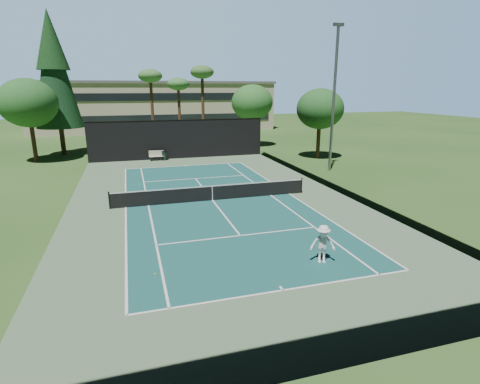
# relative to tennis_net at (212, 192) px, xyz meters

# --- Properties ---
(ground) EXTENTS (160.00, 160.00, 0.00)m
(ground) POSITION_rel_tennis_net_xyz_m (0.00, 0.00, -0.56)
(ground) COLOR #2D541F
(ground) RESTS_ON ground
(apron_slab) EXTENTS (18.00, 32.00, 0.01)m
(apron_slab) POSITION_rel_tennis_net_xyz_m (0.00, 0.00, -0.55)
(apron_slab) COLOR #577552
(apron_slab) RESTS_ON ground
(court_surface) EXTENTS (10.97, 23.77, 0.01)m
(court_surface) POSITION_rel_tennis_net_xyz_m (0.00, 0.00, -0.55)
(court_surface) COLOR #1A5350
(court_surface) RESTS_ON ground
(court_lines) EXTENTS (11.07, 23.87, 0.01)m
(court_lines) POSITION_rel_tennis_net_xyz_m (0.00, 0.00, -0.54)
(court_lines) COLOR white
(court_lines) RESTS_ON ground
(tennis_net) EXTENTS (12.90, 0.10, 1.10)m
(tennis_net) POSITION_rel_tennis_net_xyz_m (0.00, 0.00, 0.00)
(tennis_net) COLOR black
(tennis_net) RESTS_ON ground
(fence) EXTENTS (18.04, 32.05, 4.03)m
(fence) POSITION_rel_tennis_net_xyz_m (0.00, 0.06, 1.45)
(fence) COLOR black
(fence) RESTS_ON ground
(player) EXTENTS (1.23, 0.96, 1.67)m
(player) POSITION_rel_tennis_net_xyz_m (2.49, -10.20, 0.28)
(player) COLOR white
(player) RESTS_ON ground
(tennis_ball_a) EXTENTS (0.08, 0.08, 0.08)m
(tennis_ball_a) POSITION_rel_tennis_net_xyz_m (-4.39, -9.32, -0.52)
(tennis_ball_a) COLOR #CDDB31
(tennis_ball_a) RESTS_ON ground
(tennis_ball_b) EXTENTS (0.07, 0.07, 0.07)m
(tennis_ball_b) POSITION_rel_tennis_net_xyz_m (-1.04, 1.36, -0.52)
(tennis_ball_b) COLOR #CDE534
(tennis_ball_b) RESTS_ON ground
(tennis_ball_c) EXTENTS (0.06, 0.06, 0.06)m
(tennis_ball_c) POSITION_rel_tennis_net_xyz_m (2.15, 4.15, -0.53)
(tennis_ball_c) COLOR yellow
(tennis_ball_c) RESTS_ON ground
(tennis_ball_d) EXTENTS (0.08, 0.08, 0.08)m
(tennis_ball_d) POSITION_rel_tennis_net_xyz_m (-4.46, 5.62, -0.52)
(tennis_ball_d) COLOR #CBD530
(tennis_ball_d) RESTS_ON ground
(park_bench) EXTENTS (1.50, 0.45, 1.02)m
(park_bench) POSITION_rel_tennis_net_xyz_m (-2.40, 15.47, -0.01)
(park_bench) COLOR beige
(park_bench) RESTS_ON ground
(trash_bin) EXTENTS (0.56, 0.56, 0.95)m
(trash_bin) POSITION_rel_tennis_net_xyz_m (-1.60, 15.44, -0.08)
(trash_bin) COLOR black
(trash_bin) RESTS_ON ground
(pine_tree) EXTENTS (4.80, 4.80, 15.00)m
(pine_tree) POSITION_rel_tennis_net_xyz_m (-12.00, 22.00, 9.00)
(pine_tree) COLOR #442C1D
(pine_tree) RESTS_ON ground
(palm_a) EXTENTS (2.80, 2.80, 9.32)m
(palm_a) POSITION_rel_tennis_net_xyz_m (-2.00, 24.00, 7.63)
(palm_a) COLOR #4A2D20
(palm_a) RESTS_ON ground
(palm_b) EXTENTS (2.80, 2.80, 8.42)m
(palm_b) POSITION_rel_tennis_net_xyz_m (1.50, 26.00, 6.80)
(palm_b) COLOR #4D3221
(palm_b) RESTS_ON ground
(palm_c) EXTENTS (2.80, 2.80, 9.77)m
(palm_c) POSITION_rel_tennis_net_xyz_m (4.00, 23.00, 8.05)
(palm_c) COLOR #49301F
(palm_c) RESTS_ON ground
(decid_tree_a) EXTENTS (5.12, 5.12, 7.62)m
(decid_tree_a) POSITION_rel_tennis_net_xyz_m (10.00, 22.00, 4.86)
(decid_tree_a) COLOR #432E1C
(decid_tree_a) RESTS_ON ground
(decid_tree_b) EXTENTS (4.80, 4.80, 7.14)m
(decid_tree_b) POSITION_rel_tennis_net_xyz_m (14.00, 12.00, 4.52)
(decid_tree_b) COLOR #4F3221
(decid_tree_b) RESTS_ON ground
(decid_tree_c) EXTENTS (5.44, 5.44, 8.09)m
(decid_tree_c) POSITION_rel_tennis_net_xyz_m (-14.00, 18.00, 5.21)
(decid_tree_c) COLOR #472C1E
(decid_tree_c) RESTS_ON ground
(campus_building) EXTENTS (40.50, 12.50, 8.30)m
(campus_building) POSITION_rel_tennis_net_xyz_m (0.00, 45.98, 3.65)
(campus_building) COLOR #BAAE90
(campus_building) RESTS_ON ground
(light_pole) EXTENTS (0.90, 0.25, 12.22)m
(light_pole) POSITION_rel_tennis_net_xyz_m (12.00, 6.00, 5.90)
(light_pole) COLOR gray
(light_pole) RESTS_ON ground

